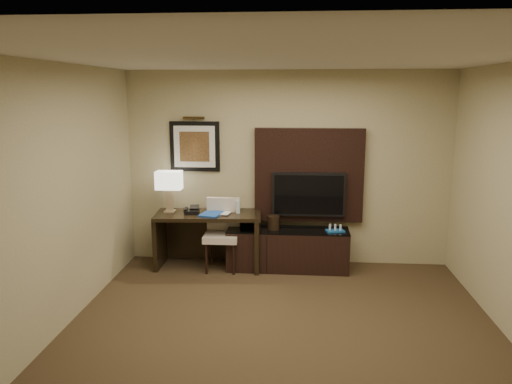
# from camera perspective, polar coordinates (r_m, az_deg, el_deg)

# --- Properties ---
(floor) EXTENTS (4.50, 5.00, 0.01)m
(floor) POSITION_cam_1_polar(r_m,az_deg,el_deg) (5.03, 2.83, -17.29)
(floor) COLOR #372818
(floor) RESTS_ON ground
(ceiling) EXTENTS (4.50, 5.00, 0.01)m
(ceiling) POSITION_cam_1_polar(r_m,az_deg,el_deg) (4.42, 3.18, 15.15)
(ceiling) COLOR silver
(ceiling) RESTS_ON wall_back
(wall_back) EXTENTS (4.50, 0.01, 2.70)m
(wall_back) POSITION_cam_1_polar(r_m,az_deg,el_deg) (6.99, 3.60, 2.70)
(wall_back) COLOR tan
(wall_back) RESTS_ON floor
(wall_front) EXTENTS (4.50, 0.01, 2.70)m
(wall_front) POSITION_cam_1_polar(r_m,az_deg,el_deg) (2.19, 0.96, -17.66)
(wall_front) COLOR tan
(wall_front) RESTS_ON floor
(wall_left) EXTENTS (0.01, 5.00, 2.70)m
(wall_left) POSITION_cam_1_polar(r_m,az_deg,el_deg) (5.12, -23.08, -1.47)
(wall_left) COLOR tan
(wall_left) RESTS_ON floor
(desk) EXTENTS (1.48, 0.72, 0.77)m
(desk) POSITION_cam_1_polar(r_m,az_deg,el_deg) (6.97, -5.42, -5.51)
(desk) COLOR black
(desk) RESTS_ON floor
(credenza) EXTENTS (1.65, 0.47, 0.57)m
(credenza) POSITION_cam_1_polar(r_m,az_deg,el_deg) (6.90, 3.64, -6.54)
(credenza) COLOR black
(credenza) RESTS_ON floor
(tv_wall_panel) EXTENTS (1.50, 0.12, 1.30)m
(tv_wall_panel) POSITION_cam_1_polar(r_m,az_deg,el_deg) (6.95, 6.06, 1.93)
(tv_wall_panel) COLOR black
(tv_wall_panel) RESTS_ON wall_back
(tv) EXTENTS (1.00, 0.08, 0.60)m
(tv) POSITION_cam_1_polar(r_m,az_deg,el_deg) (6.89, 6.03, -0.26)
(tv) COLOR black
(tv) RESTS_ON tv_wall_panel
(artwork) EXTENTS (0.70, 0.04, 0.70)m
(artwork) POSITION_cam_1_polar(r_m,az_deg,el_deg) (7.07, -7.00, 5.19)
(artwork) COLOR black
(artwork) RESTS_ON wall_back
(picture_light) EXTENTS (0.04, 0.04, 0.30)m
(picture_light) POSITION_cam_1_polar(r_m,az_deg,el_deg) (7.00, -7.15, 8.41)
(picture_light) COLOR #3E2E14
(picture_light) RESTS_ON wall_back
(desk_chair) EXTENTS (0.46, 0.53, 0.96)m
(desk_chair) POSITION_cam_1_polar(r_m,az_deg,el_deg) (6.82, -3.95, -5.03)
(desk_chair) COLOR beige
(desk_chair) RESTS_ON floor
(table_lamp) EXTENTS (0.36, 0.26, 0.54)m
(table_lamp) POSITION_cam_1_polar(r_m,az_deg,el_deg) (6.96, -9.87, -0.09)
(table_lamp) COLOR tan
(table_lamp) RESTS_ON desk
(desk_phone) EXTENTS (0.21, 0.20, 0.10)m
(desk_phone) POSITION_cam_1_polar(r_m,az_deg,el_deg) (6.86, -7.34, -2.05)
(desk_phone) COLOR black
(desk_phone) RESTS_ON desk
(blue_folder) EXTENTS (0.33, 0.39, 0.02)m
(blue_folder) POSITION_cam_1_polar(r_m,az_deg,el_deg) (6.78, -5.09, -2.52)
(blue_folder) COLOR #17449B
(blue_folder) RESTS_ON desk
(book) EXTENTS (0.15, 0.04, 0.21)m
(book) POSITION_cam_1_polar(r_m,az_deg,el_deg) (6.80, -4.28, -1.66)
(book) COLOR #A28F7F
(book) RESTS_ON desk
(water_bottle) EXTENTS (0.07, 0.07, 0.17)m
(water_bottle) POSITION_cam_1_polar(r_m,az_deg,el_deg) (6.83, -2.08, -1.72)
(water_bottle) COLOR silver
(water_bottle) RESTS_ON desk
(ice_bucket) EXTENTS (0.20, 0.20, 0.19)m
(ice_bucket) POSITION_cam_1_polar(r_m,az_deg,el_deg) (6.79, 2.01, -3.50)
(ice_bucket) COLOR black
(ice_bucket) RESTS_ON credenza
(minibar_tray) EXTENTS (0.26, 0.19, 0.09)m
(minibar_tray) POSITION_cam_1_polar(r_m,az_deg,el_deg) (6.77, 9.04, -4.13)
(minibar_tray) COLOR #17559B
(minibar_tray) RESTS_ON credenza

